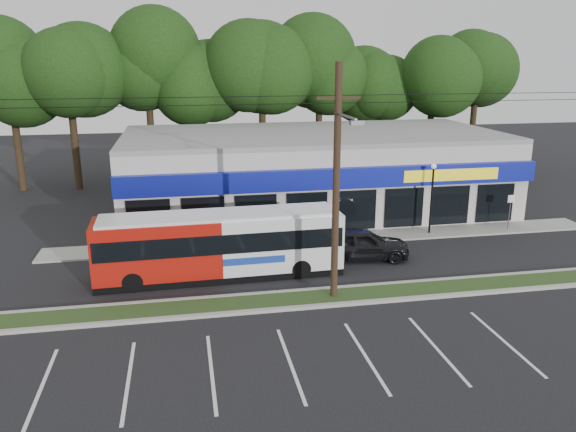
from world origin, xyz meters
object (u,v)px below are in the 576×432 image
(pedestrian_a, at_px, (282,230))
(car_dark, at_px, (362,244))
(metrobus, at_px, (220,243))
(pedestrian_b, at_px, (283,229))
(lamp_post, at_px, (432,190))
(sign_post, at_px, (510,206))
(utility_pole, at_px, (333,177))

(pedestrian_a, bearing_deg, car_dark, 106.87)
(pedestrian_a, bearing_deg, metrobus, 10.10)
(pedestrian_b, bearing_deg, car_dark, 145.89)
(lamp_post, distance_m, metrobus, 13.39)
(sign_post, relative_size, pedestrian_a, 1.22)
(car_dark, bearing_deg, metrobus, 106.72)
(lamp_post, xyz_separation_m, pedestrian_b, (-8.91, -0.30, -1.75))
(car_dark, bearing_deg, utility_pole, 156.57)
(sign_post, height_order, car_dark, sign_post)
(utility_pole, distance_m, pedestrian_b, 8.84)
(sign_post, height_order, metrobus, metrobus)
(pedestrian_a, relative_size, pedestrian_b, 1.00)
(lamp_post, bearing_deg, metrobus, -161.21)
(sign_post, height_order, pedestrian_b, sign_post)
(sign_post, xyz_separation_m, pedestrian_a, (-14.00, -0.25, -0.64))
(lamp_post, height_order, sign_post, lamp_post)
(metrobus, height_order, pedestrian_a, metrobus)
(utility_pole, xyz_separation_m, car_dark, (2.90, 4.61, -4.58))
(lamp_post, bearing_deg, sign_post, -2.58)
(utility_pole, relative_size, pedestrian_b, 27.25)
(lamp_post, bearing_deg, car_dark, -148.24)
(utility_pole, xyz_separation_m, metrobus, (-4.47, 3.57, -3.76))
(lamp_post, relative_size, pedestrian_a, 2.33)
(car_dark, height_order, pedestrian_a, pedestrian_a)
(utility_pole, distance_m, sign_post, 15.71)
(lamp_post, height_order, pedestrian_b, lamp_post)
(car_dark, bearing_deg, lamp_post, -49.52)
(metrobus, relative_size, car_dark, 2.39)
(utility_pole, relative_size, car_dark, 10.25)
(utility_pole, height_order, pedestrian_a, utility_pole)
(metrobus, xyz_separation_m, car_dark, (7.37, 1.04, -0.82))
(utility_pole, bearing_deg, car_dark, 57.85)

